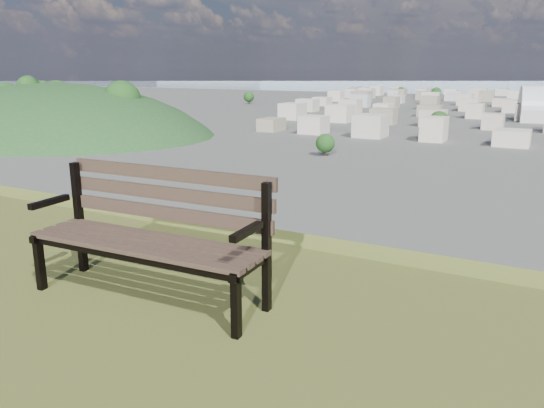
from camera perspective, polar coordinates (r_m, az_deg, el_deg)
The scene contains 4 objects.
park_bench at distance 4.11m, azimuth -12.65°, elevation -2.44°, with size 1.89×0.68×0.98m.
green_wooded_hill at distance 236.93m, azimuth -22.20°, elevation 7.06°, with size 158.71×126.97×79.35m.
city_trees at distance 321.52m, azimuth 23.41°, elevation 9.50°, with size 406.52×387.20×9.98m.
far_hills at distance 1404.83m, azimuth 26.41°, elevation 13.06°, with size 2050.00×340.00×60.00m.
Camera 1 is at (2.29, -0.48, 26.73)m, focal length 35.00 mm.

